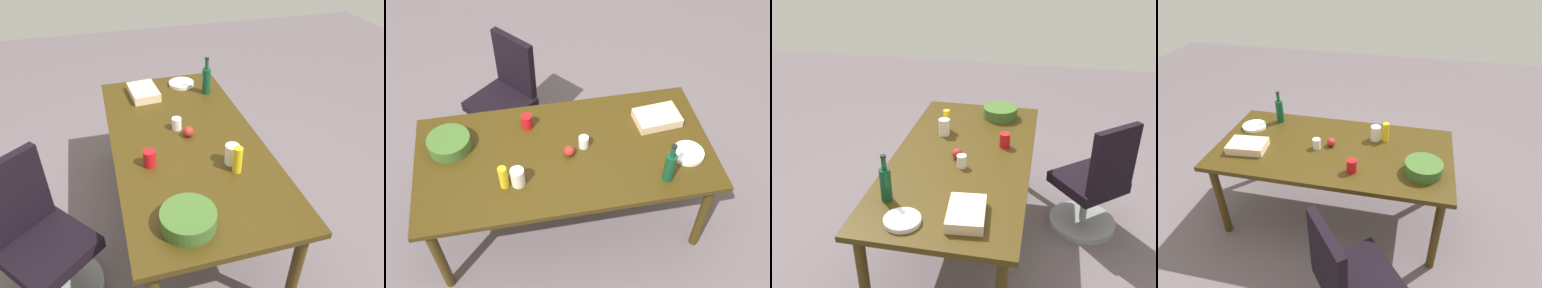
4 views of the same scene
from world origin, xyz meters
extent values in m
plane|color=#65595F|center=(0.00, 0.00, 0.00)|extent=(10.00, 10.00, 0.00)
cube|color=#3C2C0C|center=(0.00, 0.00, 0.77)|extent=(2.05, 1.02, 0.04)
cylinder|color=#3C2C0C|center=(-0.94, -0.42, 0.38)|extent=(0.07, 0.07, 0.75)
cylinder|color=#3C2C0C|center=(0.94, -0.42, 0.38)|extent=(0.07, 0.07, 0.75)
cylinder|color=#3C2C0C|center=(-0.94, 0.42, 0.38)|extent=(0.07, 0.07, 0.75)
cylinder|color=#3C2C0C|center=(0.94, 0.42, 0.38)|extent=(0.07, 0.07, 0.75)
cylinder|color=gray|center=(-0.42, 0.98, 0.03)|extent=(0.56, 0.56, 0.05)
cylinder|color=gray|center=(-0.42, 0.98, 0.24)|extent=(0.06, 0.06, 0.38)
cube|color=black|center=(-0.42, 0.98, 0.43)|extent=(0.68, 0.68, 0.09)
cube|color=black|center=(-0.25, 1.12, 0.75)|extent=(0.32, 0.37, 0.54)
cylinder|color=yellow|center=(-0.43, -0.22, 0.88)|extent=(0.06, 0.06, 0.18)
cylinder|color=red|center=(-0.23, 0.29, 0.85)|extent=(0.10, 0.10, 0.11)
cylinder|color=white|center=(0.14, 0.03, 0.84)|extent=(0.08, 0.08, 0.09)
cylinder|color=white|center=(0.83, -0.18, 0.81)|extent=(0.23, 0.23, 0.03)
cube|color=beige|center=(0.72, 0.17, 0.83)|extent=(0.34, 0.25, 0.07)
sphere|color=#AD251F|center=(0.03, -0.03, 0.83)|extent=(0.08, 0.08, 0.08)
cylinder|color=#3D6327|center=(-0.78, 0.19, 0.84)|extent=(0.35, 0.35, 0.10)
cylinder|color=white|center=(-0.34, -0.22, 0.86)|extent=(0.11, 0.11, 0.13)
cylinder|color=#104628|center=(0.63, -0.35, 0.90)|extent=(0.08, 0.08, 0.22)
cylinder|color=#104628|center=(0.63, -0.35, 1.06)|extent=(0.03, 0.03, 0.09)
cylinder|color=black|center=(0.63, -0.35, 1.11)|extent=(0.04, 0.04, 0.01)
camera|label=1|loc=(-2.03, 0.51, 2.23)|focal=33.76mm
camera|label=2|loc=(-0.29, -2.05, 3.14)|focal=42.09mm
camera|label=3|loc=(2.71, 0.56, 2.35)|focal=40.06mm
camera|label=4|loc=(-0.66, 2.31, 2.41)|focal=30.89mm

